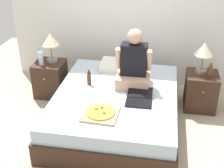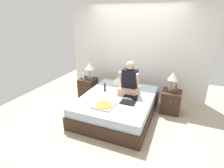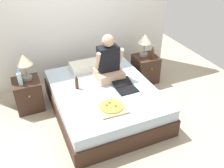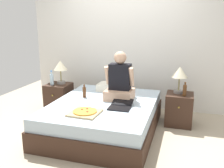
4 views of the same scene
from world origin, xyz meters
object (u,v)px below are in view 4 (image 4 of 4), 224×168
(water_bottle, at_px, (52,79))
(nightstand_right, at_px, (179,109))
(person_seated, at_px, (120,82))
(lamp_on_left_nightstand, at_px, (60,67))
(beer_bottle_on_bed, at_px, (84,92))
(laptop, at_px, (120,106))
(pizza_box, at_px, (85,112))
(beer_bottle, at_px, (185,90))
(bed, at_px, (104,117))
(lamp_on_right_nightstand, at_px, (180,74))
(nightstand_left, at_px, (59,97))

(water_bottle, relative_size, nightstand_right, 0.51)
(person_seated, bearing_deg, lamp_on_left_nightstand, 162.34)
(nightstand_right, xyz_separation_m, person_seated, (-0.95, -0.36, 0.49))
(beer_bottle_on_bed, bearing_deg, laptop, -23.80)
(pizza_box, bearing_deg, beer_bottle, 38.99)
(bed, height_order, person_seated, person_seated)
(laptop, bearing_deg, beer_bottle_on_bed, 156.20)
(laptop, distance_m, pizza_box, 0.56)
(beer_bottle, height_order, pizza_box, beer_bottle)
(lamp_on_left_nightstand, relative_size, person_seated, 0.58)
(laptop, bearing_deg, lamp_on_right_nightstand, 45.85)
(nightstand_left, height_order, nightstand_right, same)
(nightstand_left, distance_m, pizza_box, 1.57)
(laptop, relative_size, beer_bottle_on_bed, 1.90)
(water_bottle, height_order, beer_bottle, water_bottle)
(lamp_on_left_nightstand, height_order, nightstand_right, lamp_on_left_nightstand)
(water_bottle, distance_m, pizza_box, 1.55)
(beer_bottle, bearing_deg, water_bottle, 179.76)
(nightstand_left, height_order, pizza_box, nightstand_left)
(nightstand_left, xyz_separation_m, nightstand_right, (2.27, 0.00, 0.00))
(lamp_on_left_nightstand, distance_m, beer_bottle_on_bed, 0.91)
(bed, relative_size, lamp_on_right_nightstand, 4.44)
(nightstand_right, bearing_deg, nightstand_left, 180.00)
(lamp_on_left_nightstand, height_order, beer_bottle, lamp_on_left_nightstand)
(nightstand_left, bearing_deg, water_bottle, -131.65)
(nightstand_right, bearing_deg, lamp_on_right_nightstand, 120.93)
(beer_bottle_on_bed, bearing_deg, pizza_box, -66.42)
(lamp_on_right_nightstand, bearing_deg, water_bottle, -176.55)
(lamp_on_right_nightstand, bearing_deg, bed, -148.90)
(bed, bearing_deg, laptop, -25.54)
(nightstand_left, xyz_separation_m, beer_bottle_on_bed, (0.74, -0.45, 0.30))
(pizza_box, relative_size, beer_bottle_on_bed, 1.89)
(bed, height_order, laptop, laptop)
(nightstand_left, bearing_deg, pizza_box, -47.80)
(laptop, relative_size, pizza_box, 1.01)
(nightstand_right, bearing_deg, pizza_box, -136.87)
(bed, relative_size, pizza_box, 4.80)
(bed, distance_m, nightstand_left, 1.29)
(water_bottle, xyz_separation_m, pizza_box, (1.12, -1.06, -0.16))
(bed, height_order, lamp_on_left_nightstand, lamp_on_left_nightstand)
(person_seated, xyz_separation_m, laptop, (0.12, -0.41, -0.27))
(bed, bearing_deg, beer_bottle_on_bed, 157.60)
(nightstand_left, xyz_separation_m, water_bottle, (-0.08, -0.09, 0.38))
(nightstand_left, bearing_deg, beer_bottle_on_bed, -31.54)
(lamp_on_right_nightstand, bearing_deg, laptop, -134.15)
(water_bottle, height_order, lamp_on_right_nightstand, lamp_on_right_nightstand)
(nightstand_right, distance_m, person_seated, 1.13)
(water_bottle, relative_size, laptop, 0.66)
(pizza_box, bearing_deg, nightstand_right, 43.13)
(bed, bearing_deg, nightstand_left, 151.49)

